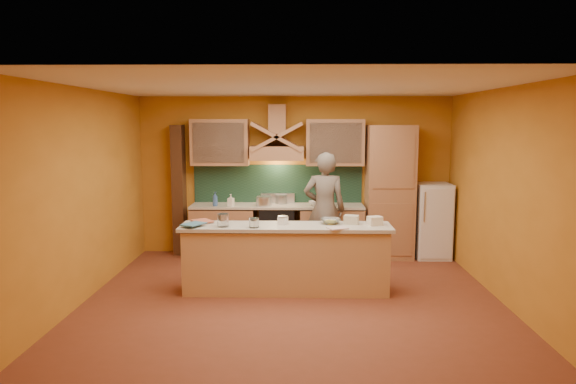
{
  "coord_description": "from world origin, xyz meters",
  "views": [
    {
      "loc": [
        0.08,
        -6.62,
        2.35
      ],
      "look_at": [
        -0.08,
        0.9,
        1.32
      ],
      "focal_mm": 32.0,
      "sensor_mm": 36.0,
      "label": 1
    }
  ],
  "objects_px": {
    "stove": "(277,231)",
    "mixing_bowl": "(330,221)",
    "fridge": "(432,221)",
    "person": "(324,209)",
    "kitchen_scale": "(283,221)"
  },
  "relations": [
    {
      "from": "stove",
      "to": "fridge",
      "type": "distance_m",
      "value": 2.71
    },
    {
      "from": "stove",
      "to": "mixing_bowl",
      "type": "bearing_deg",
      "value": -65.2
    },
    {
      "from": "fridge",
      "to": "mixing_bowl",
      "type": "bearing_deg",
      "value": -136.72
    },
    {
      "from": "kitchen_scale",
      "to": "mixing_bowl",
      "type": "relative_size",
      "value": 0.42
    },
    {
      "from": "stove",
      "to": "kitchen_scale",
      "type": "bearing_deg",
      "value": -85.13
    },
    {
      "from": "fridge",
      "to": "person",
      "type": "xyz_separation_m",
      "value": [
        -1.9,
        -0.55,
        0.29
      ]
    },
    {
      "from": "fridge",
      "to": "stove",
      "type": "bearing_deg",
      "value": 180.0
    },
    {
      "from": "fridge",
      "to": "mixing_bowl",
      "type": "relative_size",
      "value": 4.61
    },
    {
      "from": "person",
      "to": "kitchen_scale",
      "type": "relative_size",
      "value": 15.87
    },
    {
      "from": "stove",
      "to": "kitchen_scale",
      "type": "distance_m",
      "value": 1.93
    },
    {
      "from": "stove",
      "to": "fridge",
      "type": "height_order",
      "value": "fridge"
    },
    {
      "from": "fridge",
      "to": "person",
      "type": "distance_m",
      "value": 2.0
    },
    {
      "from": "fridge",
      "to": "kitchen_scale",
      "type": "height_order",
      "value": "fridge"
    },
    {
      "from": "person",
      "to": "mixing_bowl",
      "type": "relative_size",
      "value": 6.63
    },
    {
      "from": "fridge",
      "to": "person",
      "type": "relative_size",
      "value": 0.69
    }
  ]
}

